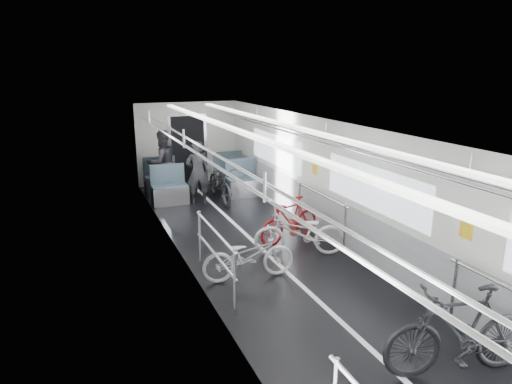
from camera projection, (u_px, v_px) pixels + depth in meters
car_shell at (254, 187)px, 8.83m from camera, size 3.02×14.01×2.41m
bike_left_far at (249, 256)px, 7.45m from camera, size 1.59×0.67×0.81m
bike_right_near at (460, 331)px, 5.09m from camera, size 1.88×0.91×1.09m
bike_right_mid at (300, 233)px, 8.38m from camera, size 1.79×1.11×0.89m
bike_right_far at (290, 220)px, 9.03m from camera, size 1.58×0.86×0.91m
bike_aisle at (220, 183)px, 11.81m from camera, size 0.64×1.78×0.93m
person_standing at (198, 172)px, 11.50m from camera, size 0.64×0.47×1.62m
person_seated at (162, 163)px, 12.29m from camera, size 1.01×0.88×1.76m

